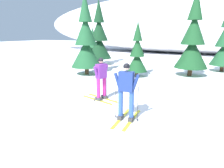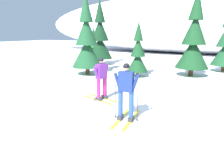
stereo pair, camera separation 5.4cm
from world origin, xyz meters
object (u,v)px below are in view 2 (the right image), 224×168
at_px(pine_tree_left, 100,38).
at_px(pine_tree_center_left, 87,42).
at_px(pine_tree_center, 138,54).
at_px(pine_tree_center_right, 194,41).
at_px(skier_purple_jacket, 101,78).
at_px(pine_tree_far_left, 94,47).
at_px(skier_navy_jacket, 126,91).

distance_m(pine_tree_left, pine_tree_center_left, 4.60).
bearing_deg(pine_tree_center, pine_tree_center_right, 29.29).
height_order(skier_purple_jacket, pine_tree_center_left, pine_tree_center_left).
height_order(skier_purple_jacket, pine_tree_far_left, pine_tree_far_left).
height_order(pine_tree_far_left, pine_tree_center, pine_tree_center).
xyz_separation_m(pine_tree_center_left, pine_tree_center, (3.31, 0.76, -0.74)).
distance_m(skier_navy_jacket, pine_tree_center_right, 8.60).
bearing_deg(pine_tree_center_left, pine_tree_left, 107.87).
height_order(pine_tree_far_left, pine_tree_center_right, pine_tree_center_right).
relative_size(pine_tree_left, pine_tree_center_left, 1.06).
bearing_deg(pine_tree_center, skier_purple_jacket, -88.03).
distance_m(pine_tree_left, pine_tree_center_right, 8.05).
bearing_deg(skier_purple_jacket, pine_tree_center_left, 128.31).
height_order(pine_tree_left, pine_tree_center_left, pine_tree_left).
relative_size(skier_purple_jacket, pine_tree_left, 0.32).
xyz_separation_m(skier_purple_jacket, pine_tree_center, (-0.18, 5.17, 0.51)).
relative_size(skier_navy_jacket, pine_tree_far_left, 0.55).
distance_m(skier_navy_jacket, pine_tree_center_left, 7.96).
relative_size(skier_purple_jacket, pine_tree_center_left, 0.34).
height_order(skier_navy_jacket, pine_tree_far_left, pine_tree_far_left).
height_order(pine_tree_left, pine_tree_center, pine_tree_left).
bearing_deg(pine_tree_center, pine_tree_far_left, 138.74).
relative_size(pine_tree_far_left, pine_tree_center_left, 0.64).
xyz_separation_m(skier_purple_jacket, pine_tree_center_left, (-3.49, 4.41, 1.26)).
bearing_deg(pine_tree_center_right, pine_tree_center_left, -158.70).
xyz_separation_m(skier_navy_jacket, pine_tree_center_left, (-5.18, 5.91, 1.21)).
distance_m(pine_tree_left, pine_tree_center, 6.01).
xyz_separation_m(skier_navy_jacket, pine_tree_left, (-6.60, 10.29, 1.33)).
height_order(pine_tree_far_left, pine_tree_center_left, pine_tree_center_left).
bearing_deg(pine_tree_left, skier_purple_jacket, -60.87).
bearing_deg(pine_tree_left, pine_tree_center_right, -13.51).
bearing_deg(pine_tree_left, pine_tree_center_left, -72.13).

